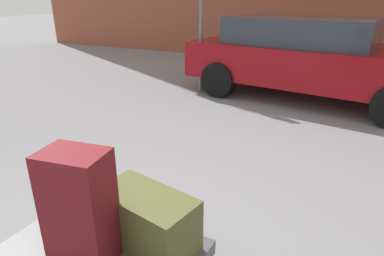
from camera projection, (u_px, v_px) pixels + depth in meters
name	position (u px, v px, depth m)	size (l,w,h in m)	color
suitcase_maroon_front_right	(80.00, 209.00, 1.76)	(0.34, 0.24, 0.68)	maroon
duffel_bag_olive_stacked_top	(147.00, 219.00, 1.95)	(0.60, 0.31, 0.34)	#4C5128
parked_car	(310.00, 56.00, 5.84)	(4.50, 2.37, 1.42)	maroon
no_parking_sign	(201.00, 18.00, 6.05)	(0.50, 0.07, 2.21)	slate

